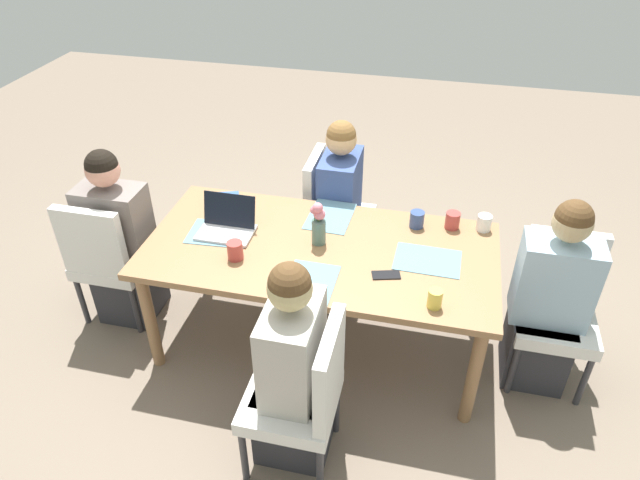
# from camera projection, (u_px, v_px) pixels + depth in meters

# --- Properties ---
(ground_plane) EXTENTS (10.00, 10.00, 0.00)m
(ground_plane) POSITION_uv_depth(u_px,v_px,m) (320.00, 340.00, 3.69)
(ground_plane) COLOR #756656
(dining_table) EXTENTS (1.99, 0.98, 0.73)m
(dining_table) POSITION_uv_depth(u_px,v_px,m) (320.00, 258.00, 3.31)
(dining_table) COLOR olive
(dining_table) RESTS_ON ground_plane
(chair_far_left_near) EXTENTS (0.44, 0.44, 0.90)m
(chair_far_left_near) POSITION_uv_depth(u_px,v_px,m) (305.00, 392.00, 2.71)
(chair_far_left_near) COLOR silver
(chair_far_left_near) RESTS_ON ground_plane
(person_far_left_near) EXTENTS (0.36, 0.40, 1.19)m
(person_far_left_near) POSITION_uv_depth(u_px,v_px,m) (293.00, 376.00, 2.76)
(person_far_left_near) COLOR #2D2D33
(person_far_left_near) RESTS_ON ground_plane
(chair_near_left_mid) EXTENTS (0.44, 0.44, 0.90)m
(chair_near_left_mid) POSITION_uv_depth(u_px,v_px,m) (331.00, 209.00, 4.03)
(chair_near_left_mid) COLOR silver
(chair_near_left_mid) RESTS_ON ground_plane
(person_near_left_mid) EXTENTS (0.36, 0.40, 1.19)m
(person_near_left_mid) POSITION_uv_depth(u_px,v_px,m) (340.00, 212.00, 3.96)
(person_near_left_mid) COLOR #2D2D33
(person_near_left_mid) RESTS_ON ground_plane
(chair_head_left_left_far) EXTENTS (0.44, 0.44, 0.90)m
(chair_head_left_left_far) POSITION_uv_depth(u_px,v_px,m) (557.00, 302.00, 3.23)
(chair_head_left_left_far) COLOR silver
(chair_head_left_left_far) RESTS_ON ground_plane
(person_head_left_left_far) EXTENTS (0.40, 0.36, 1.19)m
(person_head_left_left_far) POSITION_uv_depth(u_px,v_px,m) (548.00, 305.00, 3.17)
(person_head_left_left_far) COLOR #2D2D33
(person_head_left_left_far) RESTS_ON ground_plane
(chair_head_right_right_near) EXTENTS (0.44, 0.44, 0.90)m
(chair_head_right_right_near) POSITION_uv_depth(u_px,v_px,m) (108.00, 255.00, 3.59)
(chair_head_right_right_near) COLOR silver
(chair_head_right_right_near) RESTS_ON ground_plane
(person_head_right_right_near) EXTENTS (0.40, 0.36, 1.19)m
(person_head_right_right_near) POSITION_uv_depth(u_px,v_px,m) (122.00, 246.00, 3.63)
(person_head_right_right_near) COLOR #2D2D33
(person_head_right_right_near) RESTS_ON ground_plane
(flower_vase) EXTENTS (0.09, 0.08, 0.27)m
(flower_vase) POSITION_uv_depth(u_px,v_px,m) (318.00, 222.00, 3.22)
(flower_vase) COLOR #4C6B60
(flower_vase) RESTS_ON dining_table
(placemat_far_left_near) EXTENTS (0.26, 0.36, 0.00)m
(placemat_far_left_near) POSITION_uv_depth(u_px,v_px,m) (310.00, 283.00, 3.00)
(placemat_far_left_near) COLOR slate
(placemat_far_left_near) RESTS_ON dining_table
(placemat_near_left_mid) EXTENTS (0.27, 0.37, 0.00)m
(placemat_near_left_mid) POSITION_uv_depth(u_px,v_px,m) (330.00, 216.00, 3.53)
(placemat_near_left_mid) COLOR slate
(placemat_near_left_mid) RESTS_ON dining_table
(placemat_head_left_left_far) EXTENTS (0.37, 0.27, 0.00)m
(placemat_head_left_left_far) POSITION_uv_depth(u_px,v_px,m) (427.00, 260.00, 3.16)
(placemat_head_left_left_far) COLOR slate
(placemat_head_left_left_far) RESTS_ON dining_table
(placemat_head_right_right_near) EXTENTS (0.38, 0.29, 0.00)m
(placemat_head_right_right_near) POSITION_uv_depth(u_px,v_px,m) (220.00, 233.00, 3.38)
(placemat_head_right_right_near) COLOR slate
(placemat_head_right_right_near) RESTS_ON dining_table
(laptop_head_right_right_near) EXTENTS (0.32, 0.22, 0.21)m
(laptop_head_right_right_near) POSITION_uv_depth(u_px,v_px,m) (227.00, 226.00, 3.37)
(laptop_head_right_right_near) COLOR silver
(laptop_head_right_right_near) RESTS_ON dining_table
(coffee_mug_near_left) EXTENTS (0.08, 0.08, 0.10)m
(coffee_mug_near_left) POSITION_uv_depth(u_px,v_px,m) (417.00, 219.00, 3.41)
(coffee_mug_near_left) COLOR #33477A
(coffee_mug_near_left) RESTS_ON dining_table
(coffee_mug_near_right) EXTENTS (0.08, 0.08, 0.10)m
(coffee_mug_near_right) POSITION_uv_depth(u_px,v_px,m) (484.00, 223.00, 3.38)
(coffee_mug_near_right) COLOR white
(coffee_mug_near_right) RESTS_ON dining_table
(coffee_mug_centre_left) EXTENTS (0.07, 0.07, 0.10)m
(coffee_mug_centre_left) POSITION_uv_depth(u_px,v_px,m) (435.00, 299.00, 2.83)
(coffee_mug_centre_left) COLOR #DBC64C
(coffee_mug_centre_left) RESTS_ON dining_table
(coffee_mug_centre_right) EXTENTS (0.09, 0.09, 0.10)m
(coffee_mug_centre_right) POSITION_uv_depth(u_px,v_px,m) (453.00, 220.00, 3.40)
(coffee_mug_centre_right) COLOR #AD3D38
(coffee_mug_centre_right) RESTS_ON dining_table
(coffee_mug_far_left) EXTENTS (0.09, 0.09, 0.11)m
(coffee_mug_far_left) POSITION_uv_depth(u_px,v_px,m) (235.00, 250.00, 3.15)
(coffee_mug_far_left) COLOR #AD3D38
(coffee_mug_far_left) RESTS_ON dining_table
(book_red_cover) EXTENTS (0.23, 0.20, 0.04)m
(book_red_cover) POSITION_uv_depth(u_px,v_px,m) (223.00, 200.00, 3.65)
(book_red_cover) COLOR #335693
(book_red_cover) RESTS_ON dining_table
(phone_black) EXTENTS (0.16, 0.11, 0.01)m
(phone_black) POSITION_uv_depth(u_px,v_px,m) (386.00, 275.00, 3.05)
(phone_black) COLOR black
(phone_black) RESTS_ON dining_table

